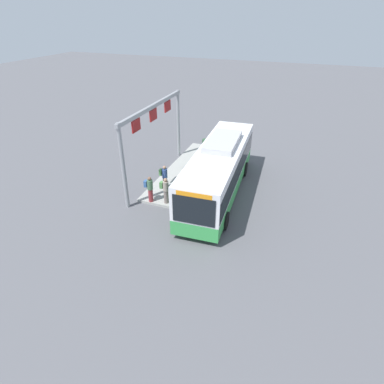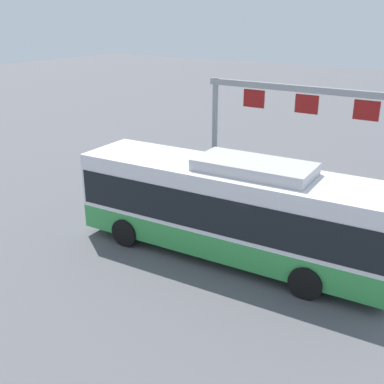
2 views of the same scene
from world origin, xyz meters
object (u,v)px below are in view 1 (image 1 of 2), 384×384
object	(u,v)px
bus_main	(219,168)
person_waiting_near	(164,177)
person_waiting_mid	(150,188)
person_boarding	(165,190)
trash_bin	(205,145)

from	to	relation	value
bus_main	person_waiting_near	distance (m)	3.53
person_waiting_near	person_waiting_mid	size ratio (longest dim) A/B	1.00
person_waiting_mid	person_waiting_near	bearing A→B (deg)	83.26
bus_main	person_boarding	bearing A→B (deg)	-50.42
person_waiting_mid	trash_bin	distance (m)	8.84
person_waiting_mid	bus_main	bearing A→B (deg)	35.78
person_boarding	person_waiting_mid	world-z (taller)	same
bus_main	trash_bin	xyz separation A→B (m)	(-6.27, -2.95, -1.20)
person_boarding	person_waiting_mid	xyz separation A→B (m)	(0.18, -0.95, 0.00)
person_boarding	person_waiting_near	xyz separation A→B (m)	(-1.48, -0.75, 0.00)
bus_main	person_waiting_mid	size ratio (longest dim) A/B	6.38
person_waiting_mid	person_boarding	bearing A→B (deg)	10.71
bus_main	person_waiting_mid	bearing A→B (deg)	-57.13
person_boarding	person_waiting_near	size ratio (longest dim) A/B	1.00
trash_bin	person_waiting_mid	bearing A→B (deg)	-3.78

